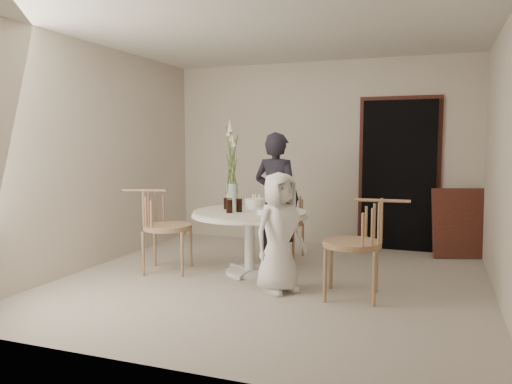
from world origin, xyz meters
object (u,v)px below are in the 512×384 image
(chair_left, at_px, (156,218))
(flower_vase, at_px, (232,169))
(boy, at_px, (279,233))
(girl, at_px, (276,198))
(chair_far, at_px, (287,214))
(table, at_px, (250,221))
(birthday_cake, at_px, (255,203))
(chair_right, at_px, (367,234))

(chair_left, height_order, flower_vase, flower_vase)
(boy, bearing_deg, girl, 52.53)
(girl, bearing_deg, chair_far, -83.74)
(chair_far, distance_m, chair_left, 1.76)
(table, distance_m, chair_far, 0.99)
(boy, bearing_deg, chair_left, 113.18)
(boy, relative_size, flower_vase, 1.12)
(girl, bearing_deg, flower_vase, 29.72)
(chair_left, bearing_deg, flower_vase, -59.94)
(chair_far, height_order, birthday_cake, birthday_cake)
(table, xyz_separation_m, boy, (0.54, -0.57, -0.01))
(birthday_cake, bearing_deg, flower_vase, 158.59)
(table, bearing_deg, flower_vase, 134.73)
(chair_far, relative_size, chair_right, 0.89)
(birthday_cake, bearing_deg, chair_far, 76.43)
(chair_far, height_order, chair_right, chair_right)
(table, bearing_deg, girl, 77.22)
(girl, relative_size, flower_vase, 1.51)
(chair_far, height_order, girl, girl)
(chair_right, distance_m, girl, 1.67)
(table, distance_m, birthday_cake, 0.30)
(birthday_cake, bearing_deg, chair_right, -27.57)
(chair_left, xyz_separation_m, birthday_cake, (1.04, 0.54, 0.15))
(table, relative_size, chair_left, 1.36)
(chair_right, bearing_deg, birthday_cake, -121.87)
(table, xyz_separation_m, girl, (0.13, 0.59, 0.20))
(table, height_order, boy, boy)
(chair_left, relative_size, boy, 0.80)
(chair_far, xyz_separation_m, chair_left, (-1.22, -1.27, 0.07))
(table, distance_m, flower_vase, 0.79)
(boy, xyz_separation_m, birthday_cake, (-0.56, 0.82, 0.18))
(birthday_cake, relative_size, flower_vase, 0.22)
(table, xyz_separation_m, chair_far, (0.15, 0.98, -0.05))
(chair_right, bearing_deg, girl, -134.80)
(chair_right, relative_size, chair_left, 1.01)
(birthday_cake, distance_m, flower_vase, 0.55)
(girl, xyz_separation_m, boy, (0.41, -1.16, -0.21))
(chair_far, bearing_deg, birthday_cake, -101.19)
(girl, bearing_deg, chair_right, 148.61)
(chair_right, xyz_separation_m, flower_vase, (-1.78, 0.88, 0.54))
(chair_far, distance_m, birthday_cake, 0.78)
(chair_right, bearing_deg, flower_vase, -120.66)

